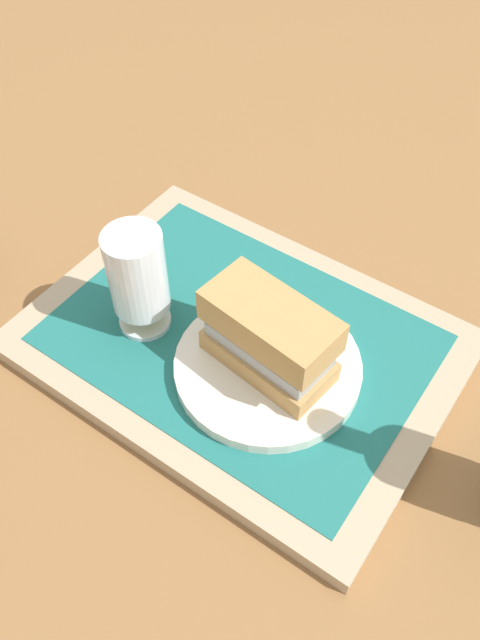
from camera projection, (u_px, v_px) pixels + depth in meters
name	position (u px, v px, depth m)	size (l,w,h in m)	color
ground_plane	(240.00, 349.00, 0.70)	(3.00, 3.00, 0.00)	olive
tray	(240.00, 344.00, 0.69)	(0.44, 0.32, 0.02)	tan
placemat	(240.00, 338.00, 0.69)	(0.38, 0.27, 0.00)	#1E6B66
plate	(268.00, 367.00, 0.65)	(0.19, 0.19, 0.01)	silver
sandwich	(267.00, 334.00, 0.62)	(0.14, 0.08, 0.08)	tan
beer_glass	(138.00, 279.00, 0.65)	(0.06, 0.06, 0.12)	silver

